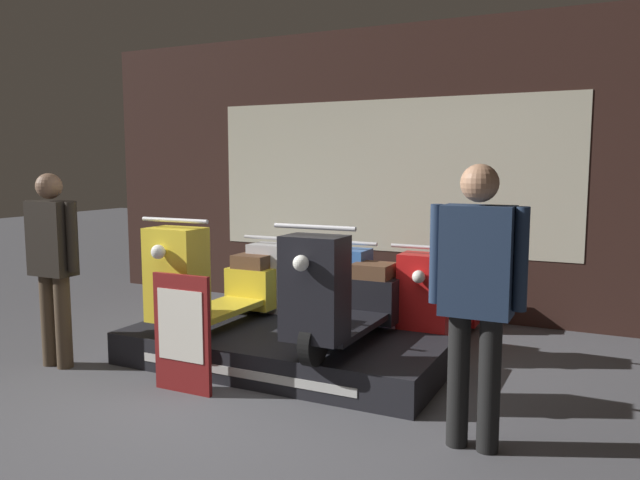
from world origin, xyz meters
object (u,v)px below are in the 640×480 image
object	(u,v)px
scooter_display_left	(215,284)
person_left_browsing	(53,257)
scooter_backrow_2	(440,303)
scooter_backrow_1	(365,296)
scooter_display_right	(344,297)
scooter_backrow_0	(298,289)
person_right_browsing	(477,285)
price_sign_board	(182,333)

from	to	relation	value
scooter_display_left	person_left_browsing	bearing A→B (deg)	-145.72
scooter_backrow_2	scooter_backrow_1	bearing A→B (deg)	180.00
scooter_display_right	scooter_backrow_0	world-z (taller)	scooter_display_right
person_right_browsing	price_sign_board	xyz separation A→B (m)	(-2.13, -0.02, -0.54)
scooter_backrow_0	price_sign_board	world-z (taller)	scooter_backrow_0
scooter_display_right	scooter_display_left	bearing A→B (deg)	180.00
price_sign_board	person_right_browsing	bearing A→B (deg)	0.53
scooter_backrow_1	person_right_browsing	xyz separation A→B (m)	(1.51, -2.04, 0.60)
scooter_backrow_0	price_sign_board	distance (m)	2.07
scooter_backrow_1	person_right_browsing	bearing A→B (deg)	-53.52
scooter_backrow_2	scooter_backrow_0	bearing A→B (deg)	180.00
scooter_display_right	scooter_backrow_1	distance (m)	1.38
scooter_backrow_0	price_sign_board	xyz separation A→B (m)	(0.14, -2.06, 0.06)
scooter_backrow_2	person_left_browsing	bearing A→B (deg)	-142.94
scooter_backrow_0	price_sign_board	bearing A→B (deg)	-86.24
scooter_backrow_0	person_left_browsing	world-z (taller)	person_left_browsing
scooter_display_right	scooter_backrow_1	xyz separation A→B (m)	(-0.34, 1.31, -0.27)
scooter_display_right	person_left_browsing	bearing A→B (deg)	-162.14
person_left_browsing	scooter_display_right	bearing A→B (deg)	17.86
scooter_backrow_1	person_left_browsing	world-z (taller)	person_left_browsing
scooter_backrow_1	scooter_backrow_2	xyz separation A→B (m)	(0.76, 0.00, 0.00)
scooter_backrow_2	price_sign_board	distance (m)	2.48
scooter_display_right	scooter_backrow_2	distance (m)	1.40
scooter_display_right	person_right_browsing	world-z (taller)	person_right_browsing
scooter_display_right	scooter_backrow_0	distance (m)	1.73
scooter_display_right	scooter_backrow_0	size ratio (longest dim) A/B	1.00
scooter_backrow_0	scooter_backrow_2	distance (m)	1.51
scooter_display_left	scooter_display_right	world-z (taller)	same
person_left_browsing	person_right_browsing	world-z (taller)	person_right_browsing
scooter_display_left	scooter_backrow_2	distance (m)	2.10
scooter_backrow_2	person_left_browsing	distance (m)	3.43
scooter_display_left	scooter_backrow_1	distance (m)	1.59
scooter_display_left	person_left_browsing	distance (m)	1.34
scooter_display_right	person_left_browsing	distance (m)	2.42
scooter_backrow_0	person_left_browsing	distance (m)	2.43
scooter_display_right	price_sign_board	world-z (taller)	scooter_display_right
scooter_backrow_2	person_left_browsing	size ratio (longest dim) A/B	0.98
scooter_display_left	scooter_backrow_0	xyz separation A→B (m)	(0.11, 1.31, -0.27)
scooter_backrow_0	person_right_browsing	size ratio (longest dim) A/B	0.94
scooter_display_right	person_right_browsing	distance (m)	1.42
person_right_browsing	price_sign_board	distance (m)	2.20
scooter_display_right	person_left_browsing	size ratio (longest dim) A/B	0.98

